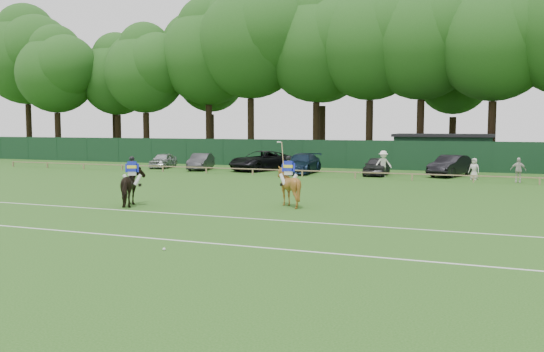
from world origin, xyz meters
The scene contains 20 objects.
ground centered at (0.00, 0.00, 0.00)m, with size 160.00×160.00×0.00m, color #1E4C14.
horse_dark centered at (-5.57, 0.40, 0.91)m, with size 0.98×2.16×1.82m, color black.
horse_chestnut centered at (1.35, 2.96, 0.93)m, with size 1.51×1.69×1.87m, color brown.
sedan_silver centered at (-17.35, 21.78, 0.67)m, with size 1.57×3.91×1.33m, color #A8AAAD.
sedan_grey centered at (-13.16, 21.05, 0.70)m, with size 1.48×4.23×1.40m, color #2E2F31.
suv_black centered at (-8.05, 22.18, 0.82)m, with size 2.72×5.91×1.64m, color black.
sedan_navy centered at (-3.99, 20.84, 0.77)m, with size 2.15×5.30×1.54m, color #112136.
hatch_grey centered at (1.89, 21.20, 0.70)m, with size 1.65×4.09×1.39m, color #29292B.
estate_black centered at (7.20, 22.27, 0.79)m, with size 1.67×4.78×1.57m, color black.
spectator_left centered at (2.56, 20.33, 0.96)m, with size 1.24×0.71×1.92m, color white.
spectator_mid centered at (11.75, 19.17, 0.83)m, with size 0.97×0.40×1.66m, color beige.
spectator_right centered at (8.94, 20.07, 0.76)m, with size 0.74×0.48×1.51m, color silver.
rider_dark centered at (-5.56, 0.39, 1.70)m, with size 0.89×0.60×1.41m.
rider_chestnut centered at (1.34, 2.95, 1.74)m, with size 0.94×0.55×2.05m.
polo_ball centered at (1.09, -7.47, 0.04)m, with size 0.09×0.09×0.09m, color silver.
pitch_lines centered at (0.00, -3.50, 0.01)m, with size 60.00×5.10×0.01m.
pitch_rail centered at (0.00, 18.00, 0.45)m, with size 62.10×0.10×0.50m.
perimeter_fence centered at (0.00, 27.00, 1.25)m, with size 92.08×0.08×2.50m.
utility_shed centered at (6.00, 30.00, 1.54)m, with size 8.40×4.40×3.04m.
tree_row centered at (2.00, 35.00, 0.00)m, with size 96.00×12.00×21.00m, color #26561C, non-canonical shape.
Camera 1 is at (10.47, -22.31, 3.82)m, focal length 38.00 mm.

